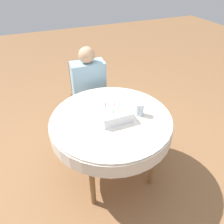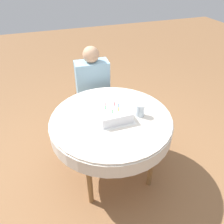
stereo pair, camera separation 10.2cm
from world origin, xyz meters
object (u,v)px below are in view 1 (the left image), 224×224
(person, at_px, (89,84))
(birthday_cake, at_px, (113,113))
(chair, at_px, (88,93))
(drinking_glass, at_px, (140,109))

(person, xyz_separation_m, birthday_cake, (-0.01, -0.81, 0.10))
(chair, relative_size, person, 0.81)
(person, relative_size, birthday_cake, 4.01)
(chair, relative_size, drinking_glass, 7.52)
(drinking_glass, bearing_deg, chair, 103.53)
(person, distance_m, birthday_cake, 0.81)
(drinking_glass, bearing_deg, person, 105.38)
(person, height_order, birthday_cake, person)
(birthday_cake, height_order, drinking_glass, birthday_cake)
(birthday_cake, relative_size, drinking_glass, 2.32)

